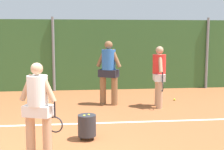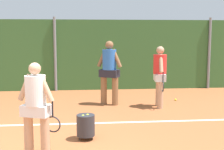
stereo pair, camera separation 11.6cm
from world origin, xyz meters
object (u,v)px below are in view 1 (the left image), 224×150
Objects in this scene: player_backcourt_far at (109,69)px; ball_hopper at (87,125)px; player_midcourt at (159,73)px; tennis_ball_3 at (174,99)px; tennis_ball_8 at (158,96)px; tennis_ball_4 at (103,96)px; tennis_ball_1 at (30,123)px; player_foreground_near at (38,105)px; tennis_ball_2 at (88,114)px.

player_backcourt_far is 3.68× the size of ball_hopper.
player_midcourt is 3.40× the size of ball_hopper.
tennis_ball_3 is at bearing 37.02° from player_backcourt_far.
tennis_ball_4 is at bearing 177.83° from tennis_ball_8.
tennis_ball_1 is 1.00× the size of tennis_ball_3.
player_foreground_near is 1.28m from ball_hopper.
tennis_ball_2 is 3.15m from tennis_ball_3.
tennis_ball_3 is at bearing 143.73° from player_midcourt.
ball_hopper is 7.78× the size of tennis_ball_8.
player_foreground_near is at bearing -109.32° from tennis_ball_2.
player_foreground_near is 4.10m from player_backcourt_far.
player_midcourt reaches higher than player_foreground_near.
tennis_ball_4 is at bearing 161.77° from tennis_ball_3.
tennis_ball_8 is (3.80, 2.85, 0.00)m from tennis_ball_1.
tennis_ball_1 and tennis_ball_4 have the same top height.
tennis_ball_4 is 1.86m from tennis_ball_8.
tennis_ball_2 is (0.08, 1.85, -0.26)m from ball_hopper.
tennis_ball_1 is 1.00× the size of tennis_ball_4.
player_backcourt_far is 1.69m from tennis_ball_2.
player_backcourt_far reaches higher than ball_hopper.
player_foreground_near is at bearing -35.26° from player_midcourt.
tennis_ball_3 is (3.68, 4.11, -0.87)m from player_foreground_near.
tennis_ball_2 is at bearing -90.32° from player_backcourt_far.
player_backcourt_far is at bearing 88.38° from player_foreground_near.
player_backcourt_far is at bearing -151.24° from tennis_ball_8.
ball_hopper reaches higher than tennis_ball_3.
player_foreground_near is 24.38× the size of tennis_ball_3.
tennis_ball_1 and tennis_ball_2 have the same top height.
ball_hopper reaches higher than tennis_ball_8.
player_backcourt_far is at bearing 61.31° from tennis_ball_2.
ball_hopper reaches higher than tennis_ball_2.
tennis_ball_3 is 0.74m from tennis_ball_8.
player_midcourt is 26.41× the size of tennis_ball_8.
player_midcourt is 2.31m from tennis_ball_4.
tennis_ball_4 is (-0.08, 1.05, -1.03)m from player_backcourt_far.
player_backcourt_far reaches higher than tennis_ball_1.
tennis_ball_2 is 2.29m from tennis_ball_4.
player_foreground_near reaches higher than tennis_ball_3.
tennis_ball_2 is (0.91, 2.61, -0.87)m from player_foreground_near.
tennis_ball_3 is at bearing 49.62° from ball_hopper.
player_midcourt is at bearing 10.15° from player_backcourt_far.
player_foreground_near is 4.45m from player_midcourt.
player_foreground_near reaches higher than tennis_ball_4.
player_midcourt is at bearing 50.35° from ball_hopper.
ball_hopper is at bearing -33.25° from player_midcourt.
player_midcourt is 1.48m from player_backcourt_far.
player_backcourt_far reaches higher than tennis_ball_8.
tennis_ball_8 is (2.51, 4.01, -0.26)m from ball_hopper.
player_backcourt_far is at bearing -85.73° from tennis_ball_4.
tennis_ball_1 is 1.55m from tennis_ball_2.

